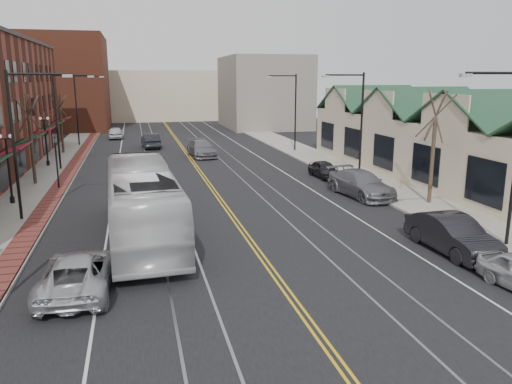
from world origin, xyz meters
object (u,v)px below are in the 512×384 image
parked_suv (77,273)px  parked_car_d (325,169)px  transit_bus (142,202)px  parked_car_b (452,234)px  parked_car_c (361,184)px

parked_suv → parked_car_d: size_ratio=1.36×
transit_bus → parked_suv: 6.55m
transit_bus → parked_car_d: bearing=-141.8°
transit_bus → parked_car_b: (13.53, -5.45, -0.97)m
parked_car_c → parked_suv: bearing=-153.3°
transit_bus → parked_car_c: bearing=-160.9°
parked_car_b → parked_car_c: 11.12m
parked_car_b → parked_car_d: 17.72m
transit_bus → parked_suv: transit_bus is taller
transit_bus → parked_car_c: (14.30, 5.65, -0.96)m
parked_car_c → parked_car_b: bearing=-101.9°
transit_bus → parked_suv: bearing=64.8°
parked_car_b → parked_car_c: bearing=84.1°
parked_car_b → transit_bus: bearing=156.2°
parked_car_b → parked_car_c: size_ratio=0.87×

